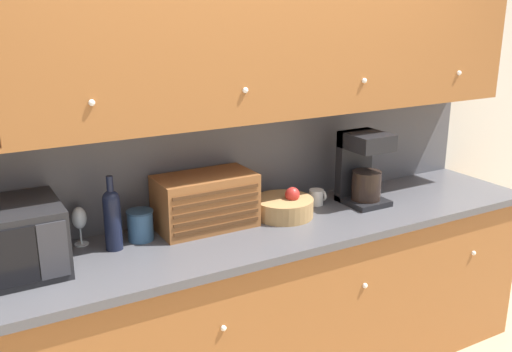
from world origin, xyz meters
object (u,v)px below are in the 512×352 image
object	(u,v)px
wine_glass	(79,219)
wine_bottle	(112,217)
coffee_maker	(362,167)
bread_box	(205,201)
fruit_basket	(284,207)
storage_canister	(140,225)
mug	(317,197)

from	to	relation	value
wine_glass	wine_bottle	size ratio (longest dim) A/B	0.53
wine_glass	coffee_maker	xyz separation A→B (m)	(1.48, -0.17, 0.08)
wine_bottle	bread_box	world-z (taller)	wine_bottle
bread_box	fruit_basket	xyz separation A→B (m)	(0.41, -0.06, -0.08)
wine_bottle	bread_box	bearing A→B (deg)	4.73
storage_canister	coffee_maker	size ratio (longest dim) A/B	0.36
storage_canister	fruit_basket	size ratio (longest dim) A/B	0.47
fruit_basket	wine_glass	bearing A→B (deg)	171.68
fruit_basket	wine_bottle	bearing A→B (deg)	178.35
mug	bread_box	bearing A→B (deg)	179.94
coffee_maker	fruit_basket	bearing A→B (deg)	177.08
bread_box	mug	size ratio (longest dim) A/B	5.28
wine_glass	fruit_basket	xyz separation A→B (m)	(1.00, -0.15, -0.07)
coffee_maker	storage_canister	bearing A→B (deg)	175.71
storage_canister	coffee_maker	xyz separation A→B (m)	(1.23, -0.09, 0.13)
bread_box	wine_bottle	bearing A→B (deg)	-175.27
wine_glass	bread_box	size ratio (longest dim) A/B	0.38
wine_glass	fruit_basket	world-z (taller)	wine_glass
storage_canister	bread_box	xyz separation A→B (m)	(0.33, -0.00, 0.06)
mug	coffee_maker	size ratio (longest dim) A/B	0.23
storage_canister	mug	distance (m)	0.99
bread_box	wine_glass	bearing A→B (deg)	172.04
wine_glass	storage_canister	bearing A→B (deg)	-17.11
fruit_basket	bread_box	bearing A→B (deg)	171.16
wine_bottle	storage_canister	xyz separation A→B (m)	(0.14, 0.04, -0.08)
storage_canister	coffee_maker	bearing A→B (deg)	-4.29
bread_box	coffee_maker	distance (m)	0.90
storage_canister	mug	size ratio (longest dim) A/B	1.58
fruit_basket	coffee_maker	distance (m)	0.51
wine_bottle	mug	world-z (taller)	wine_bottle
bread_box	mug	distance (m)	0.67
wine_bottle	mug	xyz separation A→B (m)	(1.13, 0.04, -0.11)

